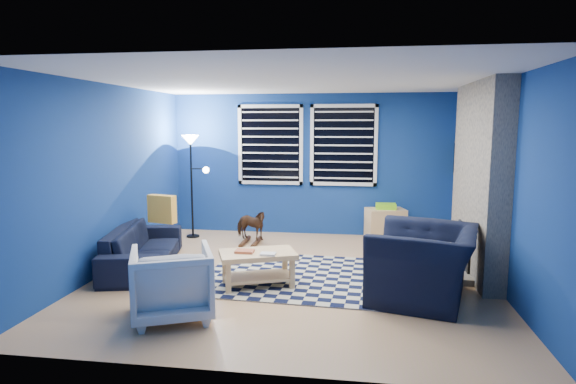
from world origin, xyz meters
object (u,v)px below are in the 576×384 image
(coffee_table, at_px, (258,261))
(cabinet, at_px, (385,223))
(armchair_big, at_px, (423,264))
(sofa, at_px, (143,247))
(floor_lamp, at_px, (192,154))
(armchair_bent, at_px, (172,283))
(rocking_horse, at_px, (251,225))
(tv, at_px, (462,160))

(coffee_table, xyz_separation_m, cabinet, (1.67, 2.71, -0.04))
(armchair_big, height_order, cabinet, armchair_big)
(sofa, height_order, floor_lamp, floor_lamp)
(armchair_big, relative_size, armchair_bent, 1.57)
(sofa, distance_m, armchair_bent, 1.92)
(armchair_bent, relative_size, rocking_horse, 1.34)
(tv, distance_m, rocking_horse, 3.57)
(cabinet, bearing_deg, coffee_table, -136.89)
(tv, distance_m, armchair_bent, 5.06)
(sofa, xyz_separation_m, cabinet, (3.39, 2.16, -0.01))
(tv, xyz_separation_m, cabinet, (-1.15, 0.25, -1.12))
(armchair_big, relative_size, coffee_table, 1.22)
(tv, xyz_separation_m, armchair_big, (-0.89, -2.60, -0.99))
(floor_lamp, bearing_deg, rocking_horse, -16.97)
(rocking_horse, distance_m, cabinet, 2.32)
(floor_lamp, bearing_deg, sofa, -92.43)
(sofa, height_order, cabinet, cabinet)
(armchair_big, relative_size, rocking_horse, 2.11)
(rocking_horse, bearing_deg, floor_lamp, 91.91)
(coffee_table, distance_m, floor_lamp, 3.11)
(sofa, bearing_deg, tv, -79.56)
(tv, bearing_deg, coffee_table, -138.95)
(tv, distance_m, armchair_big, 2.92)
(sofa, relative_size, armchair_big, 1.54)
(coffee_table, bearing_deg, armchair_bent, -122.11)
(rocking_horse, height_order, cabinet, cabinet)
(sofa, distance_m, coffee_table, 1.81)
(coffee_table, distance_m, cabinet, 3.18)
(cabinet, height_order, floor_lamp, floor_lamp)
(tv, height_order, armchair_bent, tv)
(armchair_big, bearing_deg, cabinet, -160.19)
(armchair_big, xyz_separation_m, armchair_bent, (-2.60, -0.92, -0.04))
(armchair_bent, bearing_deg, coffee_table, -145.65)
(armchair_big, height_order, rocking_horse, armchair_big)
(tv, height_order, floor_lamp, floor_lamp)
(armchair_big, distance_m, coffee_table, 1.94)
(tv, bearing_deg, armchair_big, -108.83)
(coffee_table, bearing_deg, cabinet, 58.35)
(floor_lamp, bearing_deg, armchair_big, -35.09)
(tv, distance_m, floor_lamp, 4.47)
(armchair_bent, relative_size, floor_lamp, 0.45)
(armchair_big, bearing_deg, armchair_bent, -56.04)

